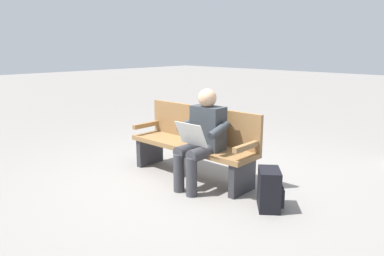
# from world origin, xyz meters

# --- Properties ---
(ground_plane) EXTENTS (40.00, 40.00, 0.00)m
(ground_plane) POSITION_xyz_m (0.00, 0.00, 0.00)
(ground_plane) COLOR gray
(bench_near) EXTENTS (1.81, 0.52, 0.90)m
(bench_near) POSITION_xyz_m (0.00, -0.07, 0.46)
(bench_near) COLOR olive
(bench_near) RESTS_ON ground
(person_seated) EXTENTS (0.58, 0.58, 1.18)m
(person_seated) POSITION_xyz_m (-0.33, 0.15, 0.63)
(person_seated) COLOR #33383D
(person_seated) RESTS_ON ground
(backpack) EXTENTS (0.37, 0.39, 0.43)m
(backpack) POSITION_xyz_m (-1.25, 0.12, 0.21)
(backpack) COLOR black
(backpack) RESTS_ON ground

